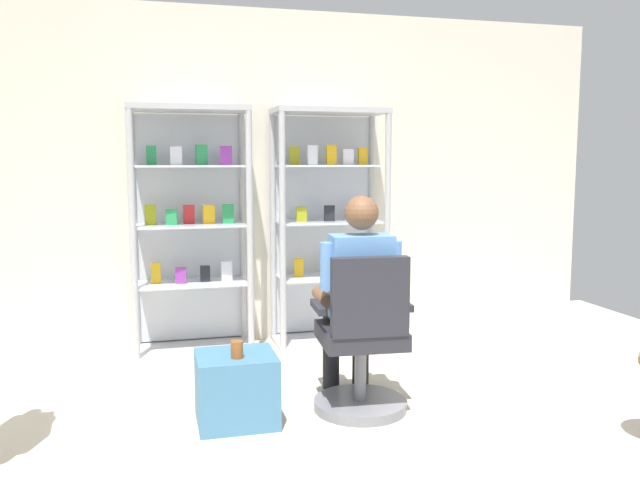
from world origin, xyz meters
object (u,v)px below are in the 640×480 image
(tea_glass, at_px, (237,349))
(storage_crate, at_px, (236,388))
(seated_shopkeeper, at_px, (357,290))
(display_cabinet_right, at_px, (327,225))
(office_chair, at_px, (363,348))
(display_cabinet_left, at_px, (191,229))

(tea_glass, bearing_deg, storage_crate, 88.40)
(seated_shopkeeper, relative_size, storage_crate, 2.90)
(display_cabinet_right, bearing_deg, storage_crate, -121.80)
(display_cabinet_right, height_order, seated_shopkeeper, display_cabinet_right)
(display_cabinet_right, height_order, tea_glass, display_cabinet_right)
(office_chair, bearing_deg, tea_glass, -178.30)
(office_chair, relative_size, seated_shopkeeper, 0.74)
(display_cabinet_left, xyz_separation_m, office_chair, (0.89, -1.58, -0.57))
(office_chair, distance_m, storage_crate, 0.77)
(seated_shopkeeper, relative_size, tea_glass, 13.33)
(display_cabinet_left, xyz_separation_m, tea_glass, (0.15, -1.60, -0.52))
(display_cabinet_left, bearing_deg, office_chair, -60.53)
(office_chair, bearing_deg, display_cabinet_left, 119.47)
(office_chair, xyz_separation_m, storage_crate, (-0.74, 0.05, -0.19))
(display_cabinet_left, relative_size, storage_crate, 4.27)
(display_cabinet_right, distance_m, storage_crate, 1.96)
(office_chair, distance_m, tea_glass, 0.75)
(display_cabinet_left, distance_m, display_cabinet_right, 1.10)
(display_cabinet_left, relative_size, display_cabinet_right, 1.00)
(office_chair, height_order, seated_shopkeeper, seated_shopkeeper)
(seated_shopkeeper, distance_m, tea_glass, 0.82)
(office_chair, relative_size, storage_crate, 2.16)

